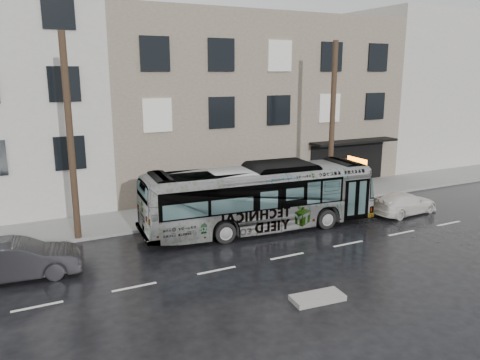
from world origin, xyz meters
The scene contains 11 objects.
ground centered at (0.00, 0.00, 0.00)m, with size 120.00×120.00×0.00m, color black.
sidewalk centered at (0.00, 4.90, 0.07)m, with size 90.00×3.60×0.15m, color gray.
building_taupe centered at (5.00, 12.70, 5.50)m, with size 20.00×12.00×11.00m, color gray.
building_filler centered at (24.00, 12.70, 6.00)m, with size 18.00×12.00×12.00m, color #BBB9B1.
utility_pole_front centered at (6.50, 3.30, 4.65)m, with size 0.30×0.30×9.00m, color #3D2D1E.
utility_pole_rear centered at (-7.50, 3.30, 4.65)m, with size 0.30×0.30×9.00m, color #3D2D1E.
sign_post centered at (7.60, 3.30, 1.35)m, with size 0.06×0.06×2.40m, color slate.
bus centered at (0.63, 1.04, 1.60)m, with size 2.69×11.49×3.20m, color #B2B2B2.
white_sedan centered at (8.84, -0.21, 0.58)m, with size 1.63×4.01×1.17m, color silver.
dark_sedan centered at (-10.07, 0.11, 0.74)m, with size 1.57×4.50×1.48m, color black.
slush_pile centered at (-1.14, -6.22, 0.09)m, with size 1.80×0.80×0.18m, color gray.
Camera 1 is at (-9.88, -17.93, 7.49)m, focal length 35.00 mm.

